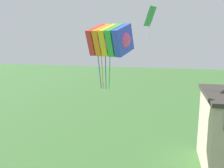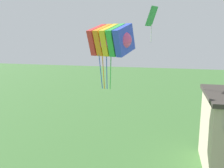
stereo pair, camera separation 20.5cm
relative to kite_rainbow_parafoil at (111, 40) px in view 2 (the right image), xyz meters
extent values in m
ellipsoid|color=#E54C8C|center=(0.00, 0.00, 0.00)|extent=(3.48, 2.99, 2.00)
cube|color=red|center=(-0.92, 0.39, 0.00)|extent=(1.17, 2.04, 2.04)
cube|color=orange|center=(-0.46, 0.20, 0.00)|extent=(1.17, 2.04, 2.04)
cube|color=yellow|center=(0.00, 0.00, 0.00)|extent=(1.17, 2.04, 2.04)
cube|color=green|center=(0.46, -0.19, 0.00)|extent=(1.17, 2.04, 2.04)
cube|color=blue|center=(0.92, -0.39, 0.00)|extent=(1.17, 2.04, 2.04)
cylinder|color=blue|center=(-0.65, -0.18, -1.96)|extent=(0.22, 0.38, 2.45)
cylinder|color=orange|center=(-0.46, -0.23, -1.96)|extent=(0.11, 0.40, 2.45)
cylinder|color=blue|center=(-0.22, -0.25, -1.96)|extent=(0.11, 0.40, 2.45)
cylinder|color=green|center=(0.03, -0.26, -1.96)|extent=(0.22, 0.38, 2.45)
cube|color=green|center=(2.38, 1.89, 1.54)|extent=(0.81, 1.09, 1.29)
cylinder|color=white|center=(2.38, 1.89, 0.38)|extent=(0.05, 0.05, 1.24)
camera|label=1|loc=(3.44, -15.69, 0.36)|focal=40.00mm
camera|label=2|loc=(3.64, -15.64, 0.36)|focal=40.00mm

